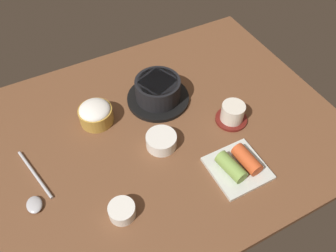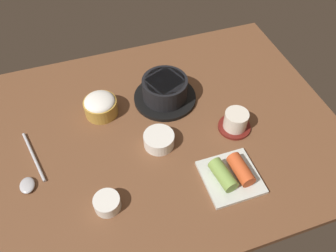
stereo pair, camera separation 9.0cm
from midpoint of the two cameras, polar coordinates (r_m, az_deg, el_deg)
dining_table at (r=93.72cm, az=-4.40°, el=-1.33°), size 100.00×76.00×2.00cm
stone_pot at (r=98.32cm, az=-4.36°, el=5.80°), size 18.51×18.51×7.53cm
rice_bowl at (r=95.78cm, az=-14.88°, el=1.96°), size 9.44×9.44×6.24cm
tea_cup_with_saucer at (r=93.99cm, az=8.24°, el=1.95°), size 9.03×9.03×5.89cm
banchan_cup_center at (r=88.27cm, az=-4.07°, el=-2.67°), size 8.18×8.18×3.69cm
kimchi_plate at (r=84.85cm, az=8.93°, el=-6.87°), size 13.58×13.58×4.66cm
side_bowl_near at (r=79.40cm, az=-11.18°, el=-14.19°), size 6.23×6.23×3.26cm
spoon at (r=88.95cm, az=-24.56°, el=-10.64°), size 6.26×19.40×1.35cm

